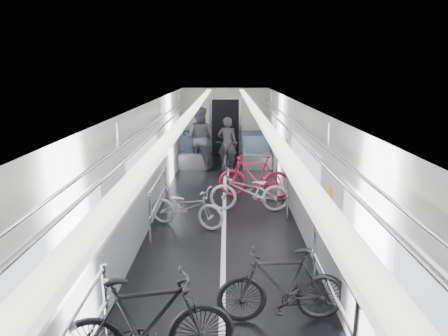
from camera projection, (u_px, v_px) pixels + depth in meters
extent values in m
cube|color=black|center=(224.00, 231.00, 7.72)|extent=(3.00, 14.00, 0.01)
cube|color=white|center=(224.00, 106.00, 7.14)|extent=(3.00, 14.00, 0.02)
cube|color=silver|center=(144.00, 171.00, 7.44)|extent=(0.02, 14.00, 2.40)
cube|color=silver|center=(304.00, 171.00, 7.42)|extent=(0.02, 14.00, 2.40)
cube|color=silver|center=(225.00, 122.00, 14.22)|extent=(3.00, 0.02, 2.40)
cube|color=white|center=(224.00, 230.00, 7.72)|extent=(0.08, 13.80, 0.01)
cube|color=slate|center=(147.00, 209.00, 7.62)|extent=(0.01, 13.90, 0.90)
cube|color=slate|center=(301.00, 209.00, 7.60)|extent=(0.01, 13.90, 0.90)
cube|color=white|center=(145.00, 160.00, 7.39)|extent=(0.01, 10.80, 0.75)
cube|color=white|center=(303.00, 160.00, 7.37)|extent=(0.01, 10.80, 0.75)
cube|color=white|center=(193.00, 109.00, 7.16)|extent=(0.14, 13.40, 0.05)
cube|color=white|center=(254.00, 109.00, 7.15)|extent=(0.14, 13.40, 0.05)
cube|color=black|center=(225.00, 128.00, 14.21)|extent=(0.95, 0.10, 2.00)
imported|color=black|center=(146.00, 324.00, 4.02)|extent=(1.88, 0.89, 1.09)
imported|color=#9FA0A3|center=(187.00, 207.00, 7.84)|extent=(1.64, 1.01, 0.81)
imported|color=black|center=(282.00, 285.00, 4.86)|extent=(1.63, 0.56, 0.97)
imported|color=#BBBCC1|center=(249.00, 191.00, 8.71)|extent=(1.76, 0.68, 0.91)
imported|color=#B6163B|center=(255.00, 176.00, 9.61)|extent=(1.82, 0.79, 1.06)
imported|color=black|center=(229.00, 154.00, 12.26)|extent=(0.87, 1.92, 0.97)
imported|color=black|center=(227.00, 144.00, 12.18)|extent=(0.66, 0.48, 1.65)
imported|color=#322F37|center=(199.00, 138.00, 12.38)|extent=(1.11, 0.96, 1.93)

